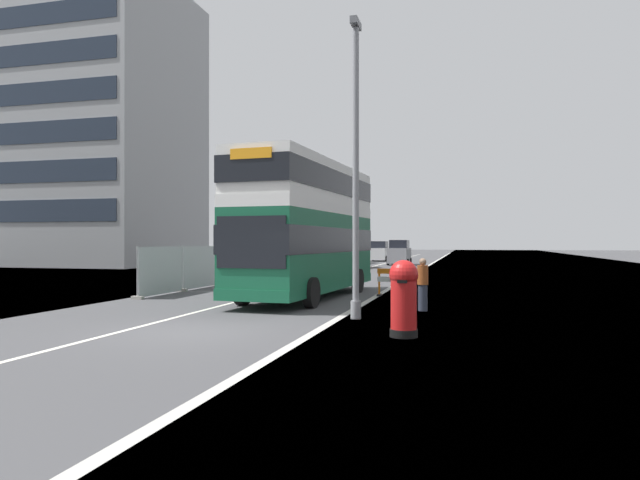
# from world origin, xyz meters

# --- Properties ---
(ground) EXTENTS (140.00, 280.00, 0.10)m
(ground) POSITION_xyz_m (0.61, 0.15, -0.05)
(ground) COLOR #424244
(double_decker_bus) EXTENTS (3.21, 10.31, 5.13)m
(double_decker_bus) POSITION_xyz_m (0.48, 8.48, 2.72)
(double_decker_bus) COLOR #145638
(double_decker_bus) RESTS_ON ground
(lamppost_foreground) EXTENTS (0.29, 0.70, 8.33)m
(lamppost_foreground) POSITION_xyz_m (3.38, 3.17, 3.93)
(lamppost_foreground) COLOR gray
(lamppost_foreground) RESTS_ON ground
(red_pillar_postbox) EXTENTS (0.66, 0.66, 1.73)m
(red_pillar_postbox) POSITION_xyz_m (5.01, 0.47, 0.95)
(red_pillar_postbox) COLOR black
(red_pillar_postbox) RESTS_ON ground
(roadworks_barrier) EXTENTS (1.41, 0.44, 1.09)m
(roadworks_barrier) POSITION_xyz_m (3.63, 9.89, 0.66)
(roadworks_barrier) COLOR orange
(roadworks_barrier) RESTS_ON ground
(construction_site_fence) EXTENTS (0.44, 17.20, 1.99)m
(construction_site_fence) POSITION_xyz_m (-5.50, 14.82, 0.95)
(construction_site_fence) COLOR #A8AAAD
(construction_site_fence) RESTS_ON ground
(car_oncoming_near) EXTENTS (2.09, 3.83, 2.27)m
(car_oncoming_near) POSITION_xyz_m (-3.31, 26.37, 1.06)
(car_oncoming_near) COLOR silver
(car_oncoming_near) RESTS_ON ground
(car_receding_mid) EXTENTS (2.09, 4.44, 2.03)m
(car_receding_mid) POSITION_xyz_m (-2.78, 33.41, 0.96)
(car_receding_mid) COLOR maroon
(car_receding_mid) RESTS_ON ground
(car_receding_far) EXTENTS (1.94, 4.38, 2.29)m
(car_receding_far) POSITION_xyz_m (0.17, 40.43, 1.07)
(car_receding_far) COLOR gray
(car_receding_far) RESTS_ON ground
(car_far_side) EXTENTS (2.04, 4.26, 2.18)m
(car_far_side) POSITION_xyz_m (-3.16, 49.82, 1.02)
(car_far_side) COLOR silver
(car_far_side) RESTS_ON ground
(bare_tree_far_verge_near) EXTENTS (2.90, 2.84, 4.55)m
(bare_tree_far_verge_near) POSITION_xyz_m (-9.53, 37.79, 2.44)
(bare_tree_far_verge_near) COLOR #4C3D2D
(bare_tree_far_verge_near) RESTS_ON ground
(bare_tree_far_verge_mid) EXTENTS (2.32, 2.60, 4.65)m
(bare_tree_far_verge_mid) POSITION_xyz_m (-12.96, 53.32, 2.19)
(bare_tree_far_verge_mid) COLOR #4C3D2D
(bare_tree_far_verge_mid) RESTS_ON ground
(pedestrian_at_kerb) EXTENTS (0.34, 0.34, 1.63)m
(pedestrian_at_kerb) POSITION_xyz_m (5.04, 5.45, 0.82)
(pedestrian_at_kerb) COLOR #2D3342
(pedestrian_at_kerb) RESTS_ON ground
(backdrop_office_block) EXTENTS (22.58, 14.97, 25.60)m
(backdrop_office_block) POSITION_xyz_m (-30.84, 33.98, 12.81)
(backdrop_office_block) COLOR #9EA0A3
(backdrop_office_block) RESTS_ON ground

